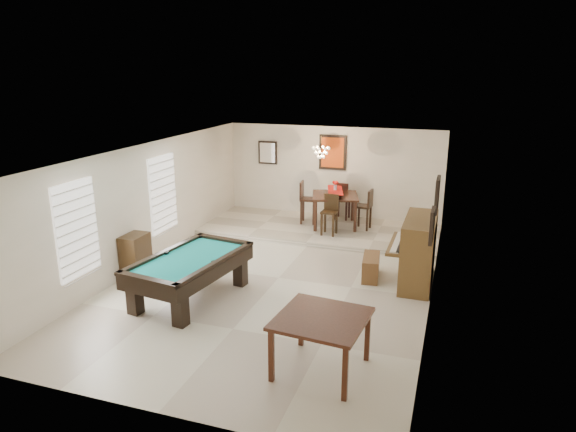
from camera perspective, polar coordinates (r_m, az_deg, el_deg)
The scene contains 25 objects.
ground_plane at distance 10.54m, azimuth -1.04°, elevation -6.93°, with size 6.00×9.00×0.02m, color beige.
wall_back at distance 14.30m, azimuth 4.97°, elevation 4.70°, with size 6.00×0.04×2.60m, color silver.
wall_front at distance 6.33m, azimuth -15.07°, elevation -10.94°, with size 6.00×0.04×2.60m, color silver.
wall_left at distance 11.43m, azimuth -15.41°, elevation 1.25°, with size 0.04×9.00×2.60m, color silver.
wall_right at distance 9.57m, azimuth 16.12°, elevation -1.67°, with size 0.04×9.00×2.60m, color silver.
ceiling at distance 9.82m, azimuth -1.12°, elevation 7.22°, with size 6.00×9.00×0.04m, color white.
dining_step at distance 13.44m, azimuth 3.58°, elevation -1.48°, with size 6.00×2.50×0.12m, color beige.
window_left_front at distance 9.71m, azimuth -22.43°, elevation -1.40°, with size 0.06×1.00×1.70m, color white.
window_left_rear at distance 11.87m, azimuth -13.74°, elevation 2.42°, with size 0.06×1.00×1.70m, color white.
pool_table at distance 9.67m, azimuth -10.77°, elevation -6.83°, with size 1.28×2.36×0.79m, color black, non-canonical shape.
square_table at distance 7.40m, azimuth 3.70°, elevation -13.99°, with size 1.20×1.20×0.83m, color #34180D, non-canonical shape.
upright_piano at distance 10.39m, azimuth 13.44°, elevation -3.74°, with size 0.90×1.61×1.34m, color brown, non-canonical shape.
piano_bench at distance 10.60m, azimuth 9.19°, elevation -5.62°, with size 0.32×0.83×0.46m, color brown.
apothecary_chest at distance 10.89m, azimuth -16.57°, elevation -4.27°, with size 0.40×0.60×0.90m, color black.
dining_table at distance 13.44m, azimuth 5.22°, elevation 0.88°, with size 1.16×1.16×0.96m, color black, non-canonical shape.
flower_vase at distance 13.29m, azimuth 5.28°, elevation 3.43°, with size 0.16×0.16×0.27m, color #AA130E, non-canonical shape.
dining_chair_south at distance 12.72m, azimuth 4.61°, elevation 0.10°, with size 0.37×0.37×1.00m, color black, non-canonical shape.
dining_chair_north at distance 14.10m, azimuth 6.09°, elevation 1.74°, with size 0.38×0.38×1.03m, color black, non-canonical shape.
dining_chair_west at distance 13.63m, azimuth 2.30°, elevation 1.51°, with size 0.42×0.42×1.12m, color black, non-canonical shape.
dining_chair_east at distance 13.25m, azimuth 8.37°, elevation 0.74°, with size 0.39×0.39×1.04m, color black, non-canonical shape.
chandelier at distance 12.90m, azimuth 3.69°, elevation 7.54°, with size 0.44×0.44×0.60m, color #FFE5B2, non-canonical shape.
back_painting at distance 14.16m, azimuth 4.99°, elevation 7.05°, with size 0.75×0.06×0.95m, color #D84C14.
back_mirror at distance 14.73m, azimuth -2.27°, elevation 7.06°, with size 0.55×0.06×0.65m, color white.
right_picture_upper at distance 9.70m, azimuth 16.25°, elevation 2.25°, with size 0.06×0.55×0.65m, color slate.
right_picture_lower at distance 8.50m, azimuth 15.71°, elevation -1.04°, with size 0.06×0.45×0.55m, color gray.
Camera 1 is at (3.25, -9.14, 4.12)m, focal length 32.00 mm.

